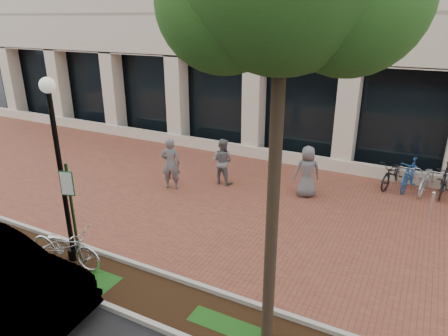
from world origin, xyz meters
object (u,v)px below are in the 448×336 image
at_px(parking_sign, 71,203).
at_px(bike_rack_cluster, 435,179).
at_px(pedestrian_mid, 222,161).
at_px(bollard, 432,205).
at_px(pedestrian_left, 171,164).
at_px(pedestrian_right, 307,172).
at_px(lamppost, 60,164).
at_px(locked_bicycle, 65,246).

xyz_separation_m(parking_sign, bike_rack_cluster, (7.80, 8.94, -1.16)).
xyz_separation_m(pedestrian_mid, bollard, (7.01, 0.45, -0.40)).
xyz_separation_m(pedestrian_left, pedestrian_right, (4.53, 1.60, -0.04)).
bearing_deg(pedestrian_left, pedestrian_mid, -161.98).
distance_m(parking_sign, bollard, 10.39).
bearing_deg(pedestrian_right, bollard, 151.92).
xyz_separation_m(pedestrian_left, pedestrian_mid, (1.42, 1.29, -0.08)).
distance_m(lamppost, locked_bicycle, 2.09).
height_order(pedestrian_left, pedestrian_mid, pedestrian_left).
bearing_deg(locked_bicycle, pedestrian_mid, -14.58).
height_order(lamppost, locked_bicycle, lamppost).
bearing_deg(bike_rack_cluster, pedestrian_right, -140.51).
bearing_deg(bollard, locked_bicycle, -138.94).
distance_m(locked_bicycle, pedestrian_right, 7.97).
bearing_deg(pedestrian_right, lamppost, 27.58).
distance_m(locked_bicycle, bollard, 10.60).
bearing_deg(bike_rack_cluster, pedestrian_mid, -150.42).
xyz_separation_m(pedestrian_mid, pedestrian_right, (3.11, 0.32, 0.04)).
distance_m(pedestrian_right, bike_rack_cluster, 4.56).
height_order(locked_bicycle, pedestrian_right, pedestrian_right).
xyz_separation_m(pedestrian_right, bike_rack_cluster, (3.93, 2.29, -0.37)).
distance_m(pedestrian_mid, bike_rack_cluster, 7.52).
relative_size(pedestrian_right, bike_rack_cluster, 0.50).
distance_m(lamppost, bollard, 10.69).
height_order(locked_bicycle, pedestrian_left, pedestrian_left).
distance_m(parking_sign, pedestrian_left, 5.14).
relative_size(pedestrian_left, pedestrian_right, 1.05).
bearing_deg(pedestrian_left, bollard, 167.42).
bearing_deg(lamppost, locked_bicycle, -74.65).
bearing_deg(locked_bicycle, bollard, -54.97).
relative_size(parking_sign, bollard, 2.93).
bearing_deg(parking_sign, bollard, 25.03).
height_order(pedestrian_mid, bollard, pedestrian_mid).
bearing_deg(pedestrian_right, parking_sign, 29.81).
height_order(bollard, bike_rack_cluster, bike_rack_cluster).
bearing_deg(bollard, parking_sign, -138.89).
bearing_deg(bollard, pedestrian_right, -178.10).
xyz_separation_m(parking_sign, pedestrian_left, (-0.66, 5.05, -0.75)).
distance_m(lamppost, bike_rack_cluster, 12.17).
relative_size(parking_sign, pedestrian_right, 1.49).
relative_size(parking_sign, pedestrian_left, 1.42).
distance_m(pedestrian_right, bollard, 3.93).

